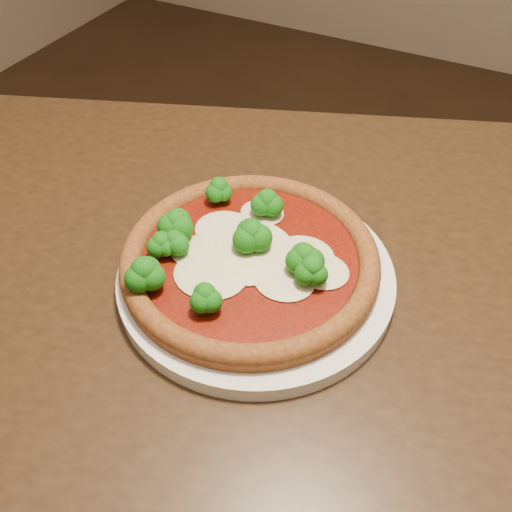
% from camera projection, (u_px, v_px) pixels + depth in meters
% --- Properties ---
extents(floor, '(4.00, 4.00, 0.00)m').
position_uv_depth(floor, '(340.00, 444.00, 1.29)').
color(floor, black).
rests_on(floor, ground).
extents(dining_table, '(1.32, 1.08, 0.75)m').
position_uv_depth(dining_table, '(323.00, 344.00, 0.70)').
color(dining_table, black).
rests_on(dining_table, floor).
extents(plate, '(0.30, 0.30, 0.02)m').
position_uv_depth(plate, '(256.00, 276.00, 0.62)').
color(plate, silver).
rests_on(plate, dining_table).
extents(pizza, '(0.28, 0.28, 0.06)m').
position_uv_depth(pizza, '(246.00, 256.00, 0.61)').
color(pizza, brown).
rests_on(pizza, plate).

